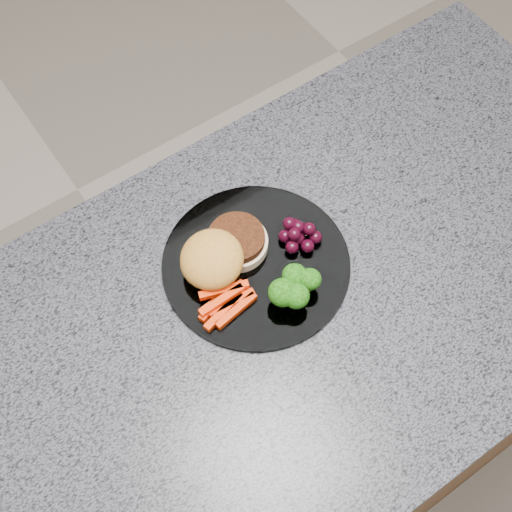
{
  "coord_description": "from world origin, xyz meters",
  "views": [
    {
      "loc": [
        -0.27,
        -0.32,
        1.76
      ],
      "look_at": [
        0.01,
        0.07,
        0.93
      ],
      "focal_mm": 50.0,
      "sensor_mm": 36.0,
      "label": 1
    }
  ],
  "objects_px": {
    "island_cabinet": "(275,412)",
    "burger": "(221,254)",
    "plate": "(256,264)",
    "grape_bunch": "(299,234)"
  },
  "relations": [
    {
      "from": "island_cabinet",
      "to": "burger",
      "type": "height_order",
      "value": "burger"
    },
    {
      "from": "island_cabinet",
      "to": "burger",
      "type": "distance_m",
      "value": 0.51
    },
    {
      "from": "plate",
      "to": "grape_bunch",
      "type": "bearing_deg",
      "value": -2.11
    },
    {
      "from": "island_cabinet",
      "to": "plate",
      "type": "xyz_separation_m",
      "value": [
        0.01,
        0.07,
        0.47
      ]
    },
    {
      "from": "island_cabinet",
      "to": "burger",
      "type": "xyz_separation_m",
      "value": [
        -0.03,
        0.1,
        0.5
      ]
    },
    {
      "from": "island_cabinet",
      "to": "burger",
      "type": "relative_size",
      "value": 7.37
    },
    {
      "from": "island_cabinet",
      "to": "grape_bunch",
      "type": "relative_size",
      "value": 20.99
    },
    {
      "from": "island_cabinet",
      "to": "plate",
      "type": "bearing_deg",
      "value": 85.89
    },
    {
      "from": "island_cabinet",
      "to": "grape_bunch",
      "type": "height_order",
      "value": "grape_bunch"
    },
    {
      "from": "plate",
      "to": "burger",
      "type": "bearing_deg",
      "value": 142.17
    }
  ]
}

